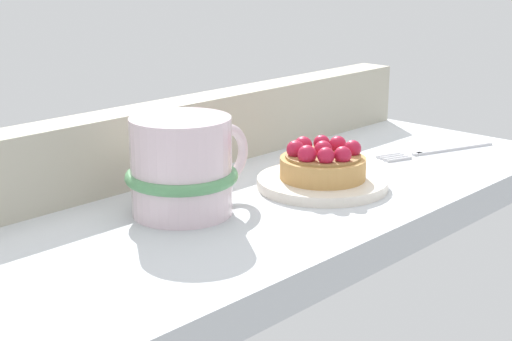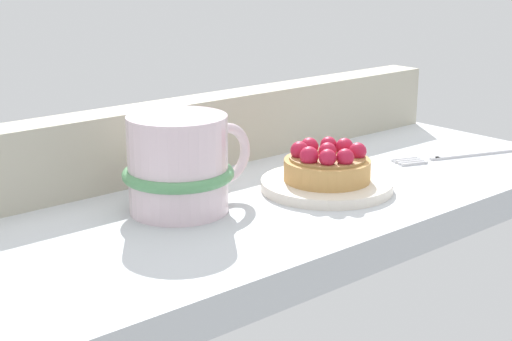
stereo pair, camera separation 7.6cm
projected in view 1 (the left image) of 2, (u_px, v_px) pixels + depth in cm
name	position (u px, v px, depth cm)	size (l,w,h in cm)	color
ground_plane	(269.00, 208.00, 79.92)	(76.48, 30.73, 3.44)	silver
window_rail_back	(184.00, 135.00, 86.95)	(74.95, 4.59, 7.91)	#B2AD99
dessert_plate	(322.00, 183.00, 81.03)	(13.76, 13.76, 1.04)	silver
raspberry_tart	(323.00, 163.00, 80.43)	(8.98, 8.98, 4.09)	tan
coffee_mug	(183.00, 167.00, 72.18)	(14.09, 10.65, 9.31)	silver
dessert_fork	(437.00, 150.00, 94.96)	(16.49, 7.22, 0.60)	silver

